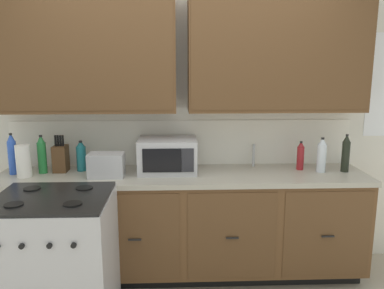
{
  "coord_description": "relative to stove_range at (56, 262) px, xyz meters",
  "views": [
    {
      "loc": [
        -0.05,
        -2.85,
        1.8
      ],
      "look_at": [
        0.07,
        0.27,
        1.16
      ],
      "focal_mm": 37.15,
      "sensor_mm": 36.0,
      "label": 1
    }
  ],
  "objects": [
    {
      "name": "wall_unit",
      "position": [
        0.88,
        0.83,
        1.19
      ],
      "size": [
        4.2,
        0.4,
        2.56
      ],
      "color": "silver",
      "rests_on": "ground_plane"
    },
    {
      "name": "toaster",
      "position": [
        0.27,
        0.57,
        0.53
      ],
      "size": [
        0.28,
        0.18,
        0.19
      ],
      "color": "#B7B7BC",
      "rests_on": "counter_run"
    },
    {
      "name": "microwave",
      "position": [
        0.75,
        0.7,
        0.58
      ],
      "size": [
        0.48,
        0.37,
        0.28
      ],
      "color": "#B7B7BC",
      "rests_on": "counter_run"
    },
    {
      "name": "bottle_teal",
      "position": [
        0.03,
        0.76,
        0.56
      ],
      "size": [
        0.08,
        0.08,
        0.26
      ],
      "color": "#1E707A",
      "rests_on": "counter_run"
    },
    {
      "name": "stove_range",
      "position": [
        0.0,
        0.0,
        0.0
      ],
      "size": [
        0.76,
        0.68,
        0.95
      ],
      "color": "#B7B7BC",
      "rests_on": "ground_plane"
    },
    {
      "name": "knife_block",
      "position": [
        -0.14,
        0.74,
        0.55
      ],
      "size": [
        0.11,
        0.14,
        0.31
      ],
      "color": "#52361E",
      "rests_on": "counter_run"
    },
    {
      "name": "paper_towel_roll",
      "position": [
        -0.39,
        0.59,
        0.57
      ],
      "size": [
        0.12,
        0.12,
        0.26
      ],
      "primitive_type": "cylinder",
      "color": "white",
      "rests_on": "counter_run"
    },
    {
      "name": "bottle_red",
      "position": [
        1.88,
        0.72,
        0.56
      ],
      "size": [
        0.06,
        0.06,
        0.25
      ],
      "color": "maroon",
      "rests_on": "counter_run"
    },
    {
      "name": "sink_faucet",
      "position": [
        1.5,
        0.84,
        0.54
      ],
      "size": [
        0.02,
        0.02,
        0.2
      ],
      "primitive_type": "cylinder",
      "color": "#B2B5BA",
      "rests_on": "counter_run"
    },
    {
      "name": "bottle_green",
      "position": [
        -0.28,
        0.69,
        0.59
      ],
      "size": [
        0.07,
        0.07,
        0.32
      ],
      "color": "#237A38",
      "rests_on": "counter_run"
    },
    {
      "name": "bottle_dark",
      "position": [
        2.24,
        0.64,
        0.59
      ],
      "size": [
        0.07,
        0.07,
        0.32
      ],
      "color": "black",
      "rests_on": "counter_run"
    },
    {
      "name": "bottle_clear",
      "position": [
        2.03,
        0.64,
        0.58
      ],
      "size": [
        0.08,
        0.08,
        0.29
      ],
      "color": "silver",
      "rests_on": "counter_run"
    },
    {
      "name": "bottle_blue",
      "position": [
        -0.51,
        0.67,
        0.6
      ],
      "size": [
        0.07,
        0.07,
        0.34
      ],
      "color": "blue",
      "rests_on": "counter_run"
    },
    {
      "name": "counter_run",
      "position": [
        0.88,
        0.63,
        -0.0
      ],
      "size": [
        3.03,
        0.64,
        0.91
      ],
      "color": "black",
      "rests_on": "ground_plane"
    }
  ]
}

